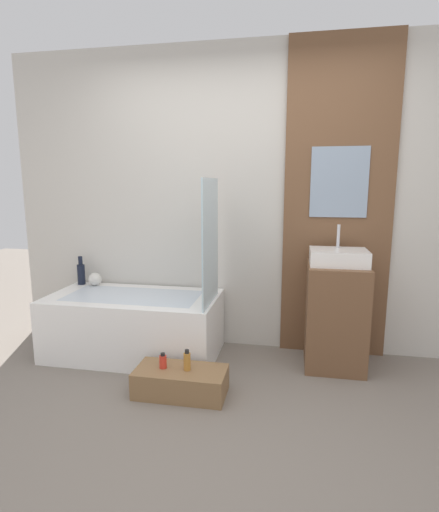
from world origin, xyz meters
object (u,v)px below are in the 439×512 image
(wooden_step_bench, at_px, (181,382))
(vase_round_light, at_px, (95,279))
(bathtub, at_px, (134,325))
(bottle_soap_secondary, at_px, (187,361))
(vase_tall_dark, at_px, (81,273))
(sink, at_px, (338,257))
(bottle_soap_primary, at_px, (163,361))

(wooden_step_bench, relative_size, vase_round_light, 5.27)
(bathtub, distance_m, wooden_step_bench, 0.83)
(bottle_soap_secondary, bearing_deg, vase_tall_dark, 145.69)
(sink, distance_m, vase_round_light, 2.16)
(vase_tall_dark, relative_size, bottle_soap_primary, 2.43)
(bottle_soap_primary, bearing_deg, bathtub, 128.06)
(sink, xyz_separation_m, bottle_soap_secondary, (-1.04, -0.68, -0.64))
(wooden_step_bench, distance_m, vase_round_light, 1.43)
(bathtub, relative_size, sink, 3.29)
(wooden_step_bench, bearing_deg, bottle_soap_primary, 180.00)
(vase_round_light, bearing_deg, bottle_soap_primary, -41.81)
(vase_round_light, relative_size, bottle_soap_secondary, 0.81)
(vase_tall_dark, height_order, bottle_soap_secondary, vase_tall_dark)
(vase_tall_dark, relative_size, bottle_soap_secondary, 1.80)
(bottle_soap_primary, distance_m, bottle_soap_secondary, 0.17)
(wooden_step_bench, height_order, bottle_soap_primary, bottle_soap_primary)
(sink, distance_m, bottle_soap_primary, 1.53)
(sink, height_order, bottle_soap_secondary, sink)
(bathtub, bearing_deg, sink, 3.50)
(bottle_soap_primary, xyz_separation_m, bottle_soap_secondary, (0.17, -0.00, 0.02))
(vase_tall_dark, relative_size, vase_round_light, 2.21)
(wooden_step_bench, xyz_separation_m, vase_round_light, (-1.05, 0.83, 0.49))
(bathtub, bearing_deg, vase_round_light, 151.96)
(bathtub, xyz_separation_m, vase_tall_dark, (-0.63, 0.28, 0.37))
(vase_tall_dark, bearing_deg, wooden_step_bench, -35.35)
(bottle_soap_primary, relative_size, bottle_soap_secondary, 0.74)
(bathtub, relative_size, wooden_step_bench, 2.26)
(vase_tall_dark, distance_m, bottle_soap_primary, 1.43)
(bottle_soap_primary, height_order, bottle_soap_secondary, bottle_soap_secondary)
(bottle_soap_secondary, bearing_deg, bottle_soap_primary, 180.00)
(wooden_step_bench, bearing_deg, vase_tall_dark, 144.65)
(wooden_step_bench, xyz_separation_m, vase_tall_dark, (-1.20, 0.85, 0.53))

